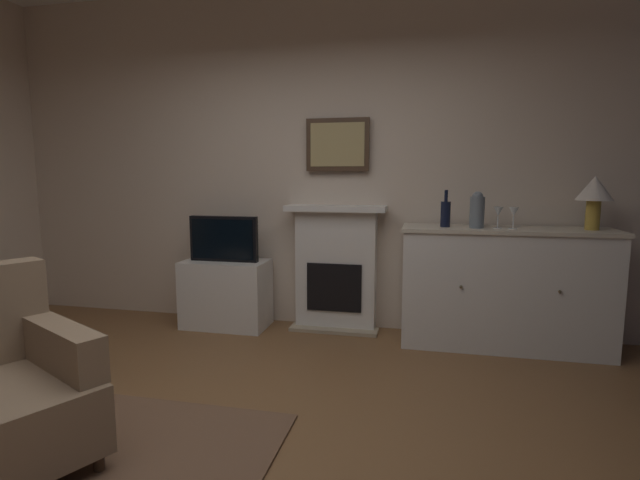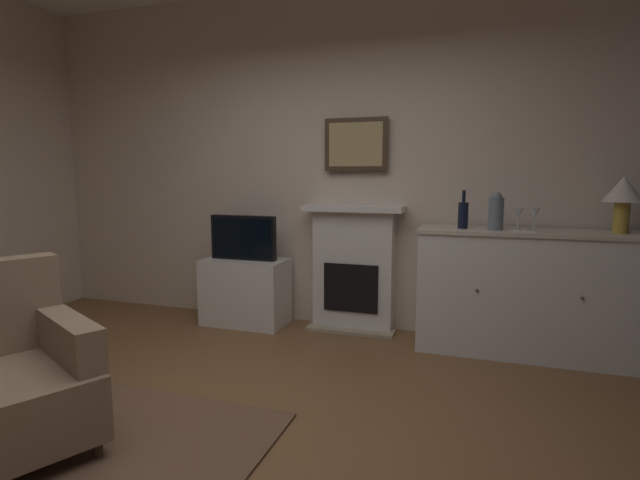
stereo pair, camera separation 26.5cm
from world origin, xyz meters
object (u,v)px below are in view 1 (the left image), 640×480
Objects in this scene: tv_cabinet at (226,294)px; framed_picture at (338,145)px; fireplace_unit at (336,268)px; wine_glass_center at (514,213)px; table_lamp at (595,192)px; vase_decorative at (477,210)px; wine_bottle at (446,213)px; wine_glass_left at (498,212)px; tv_set at (224,239)px; sideboard_cabinet at (504,288)px.

framed_picture is at bearing 12.01° from tv_cabinet.
wine_glass_center is (1.41, -0.22, 0.53)m from fireplace_unit.
vase_decorative is at bearing -176.54° from table_lamp.
wine_bottle is 0.50m from wine_glass_center.
wine_glass_left and wine_glass_center have the same top height.
framed_picture reaches higher than table_lamp.
wine_bottle is 0.47× the size of tv_set.
vase_decorative is (-0.16, -0.02, 0.02)m from wine_glass_left.
wine_glass_left is at bearing -0.67° from tv_set.
tv_set is at bearing -179.80° from sideboard_cabinet.
wine_glass_left is 2.40m from tv_cabinet.
wine_bottle reaches higher than tv_cabinet.
table_lamp is 1.42× the size of vase_decorative.
framed_picture is 1.54m from wine_glass_center.
framed_picture reaches higher than tv_cabinet.
table_lamp is 2.42× the size of wine_glass_center.
wine_bottle is (-0.47, -0.03, 0.58)m from sideboard_cabinet.
vase_decorative is at bearing -179.09° from wine_glass_center.
wine_glass_left is at bearing -1.25° from tv_cabinet.
tv_set is at bearing 179.37° from wine_bottle.
vase_decorative is (-0.27, -0.00, 0.02)m from wine_glass_center.
vase_decorative is (0.23, -0.02, 0.03)m from wine_bottle.
wine_bottle is 1.76× the size of wine_glass_left.
wine_bottle is 1.76× the size of wine_glass_center.
vase_decorative is (-0.83, -0.05, -0.14)m from table_lamp.
sideboard_cabinet is at bearing 24.03° from wine_glass_left.
wine_glass_left is 0.11m from wine_glass_center.
vase_decorative is 2.14m from tv_set.
framed_picture is at bearing 90.00° from fireplace_unit.
sideboard_cabinet is 0.75m from wine_bottle.
fireplace_unit is 2.75× the size of table_lamp.
framed_picture is 3.33× the size of wine_glass_left.
wine_glass_left is 0.27× the size of tv_set.
sideboard_cabinet is 9.63× the size of wine_glass_left.
wine_bottle is at bearing -15.42° from framed_picture.
vase_decorative is 0.45× the size of tv_set.
table_lamp reaches higher than tv_cabinet.
wine_glass_center is at bearing -54.98° from sideboard_cabinet.
wine_glass_center is at bearing -1.46° from tv_cabinet.
fireplace_unit is 1.07m from framed_picture.
tv_cabinet is at bearing 179.71° from table_lamp.
fireplace_unit is 1.02m from tv_cabinet.
vase_decorative reaches higher than wine_glass_left.
framed_picture is 2.02m from table_lamp.
tv_set is at bearing 178.87° from vase_decorative.
tv_cabinet is at bearing 178.24° from vase_decorative.
table_lamp reaches higher than tv_set.
wine_bottle is 1.90m from tv_set.
wine_bottle reaches higher than wine_glass_left.
framed_picture is 1.65m from tv_cabinet.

